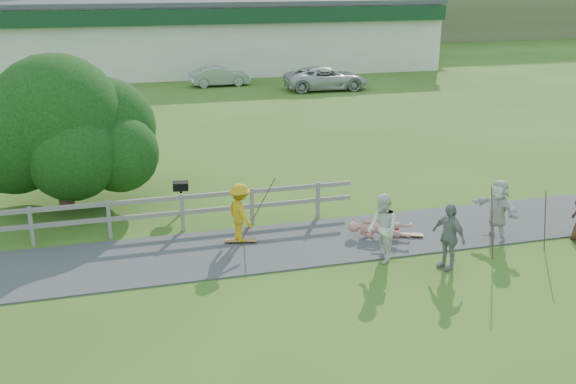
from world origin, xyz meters
name	(u,v)px	position (x,y,z in m)	size (l,w,h in m)	color
ground	(281,272)	(0.00, 0.00, 0.00)	(260.00, 260.00, 0.00)	#345719
path	(267,247)	(0.00, 1.50, 0.02)	(34.00, 3.00, 0.04)	#37373A
fence	(85,216)	(-4.62, 3.30, 0.72)	(15.05, 0.10, 1.10)	#69655D
strip_mall	(215,34)	(4.00, 34.94, 2.58)	(32.50, 10.75, 5.10)	beige
skater_rider	(240,216)	(-0.60, 1.96, 0.80)	(1.03, 0.59, 1.60)	#C59412
skater_fallen	(379,229)	(3.12, 1.27, 0.31)	(1.71, 0.41, 0.62)	tan
spectator_a	(382,228)	(2.62, -0.03, 0.88)	(0.86, 0.67, 1.77)	silver
spectator_b	(448,236)	(4.02, -0.83, 0.84)	(0.99, 0.41, 1.68)	gray
spectator_d	(498,210)	(6.21, 0.46, 0.85)	(1.57, 0.50, 1.69)	beige
car_silver	(220,76)	(3.05, 27.35, 0.63)	(1.33, 3.82, 1.26)	#9FA3A6
car_white	(326,78)	(9.20, 24.19, 0.72)	(2.40, 5.20, 1.44)	#BBBAB6
tree	(60,145)	(-5.30, 6.32, 1.96)	(6.56, 6.56, 3.92)	black
bbq	(181,198)	(-1.88, 4.73, 0.50)	(0.46, 0.35, 0.99)	black
longboard_rider	(241,242)	(-0.60, 1.96, 0.05)	(0.85, 0.21, 0.09)	olive
longboard_fallen	(407,236)	(3.92, 1.17, 0.05)	(0.86, 0.21, 0.10)	olive
helmet	(394,228)	(3.72, 1.62, 0.14)	(0.29, 0.29, 0.29)	#B4071B
pole_rider	(259,204)	(0.00, 2.36, 0.95)	(0.03, 0.03, 1.91)	brown
pole_spec_left	(492,223)	(5.30, -0.69, 1.00)	(0.03, 0.03, 2.01)	brown
pole_spec_right	(545,221)	(6.95, -0.56, 0.84)	(0.03, 0.03, 1.68)	brown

